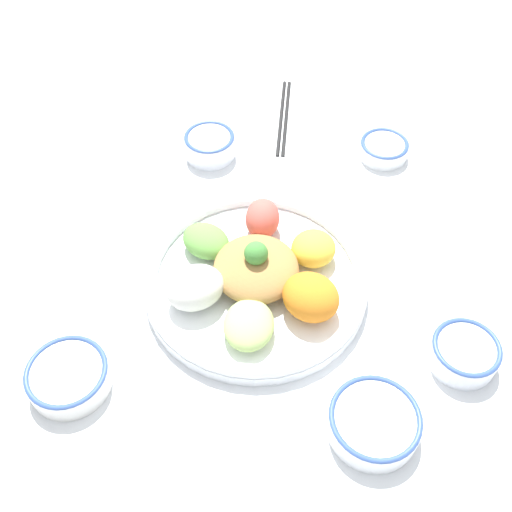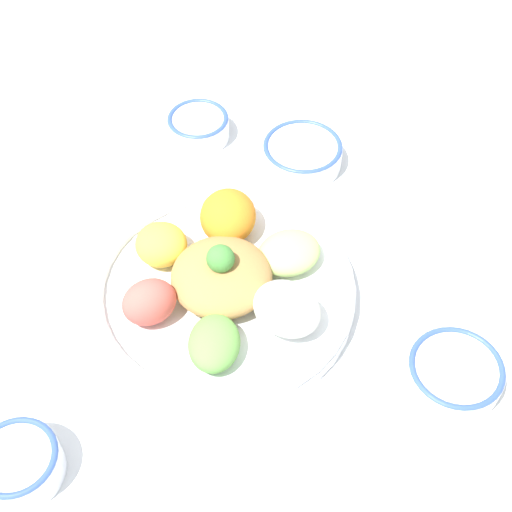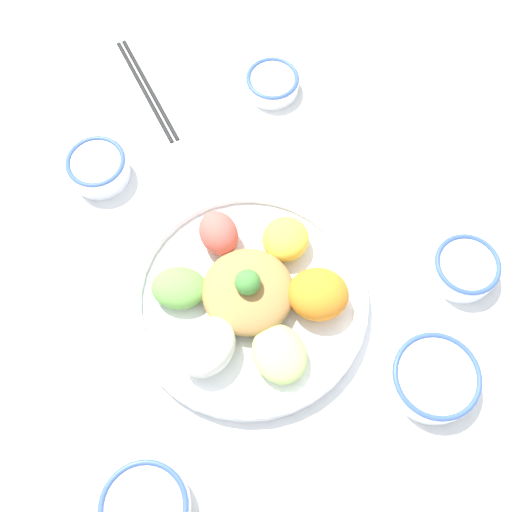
{
  "view_description": "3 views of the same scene",
  "coord_description": "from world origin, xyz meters",
  "px_view_note": "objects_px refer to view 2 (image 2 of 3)",
  "views": [
    {
      "loc": [
        0.52,
        0.08,
        0.74
      ],
      "look_at": [
        -0.01,
        -0.03,
        0.07
      ],
      "focal_mm": 42.0,
      "sensor_mm": 36.0,
      "label": 1
    },
    {
      "loc": [
        -0.16,
        -0.55,
        0.75
      ],
      "look_at": [
        0.04,
        -0.02,
        0.05
      ],
      "focal_mm": 50.0,
      "sensor_mm": 36.0,
      "label": 2
    },
    {
      "loc": [
        0.25,
        -0.11,
        0.81
      ],
      "look_at": [
        -0.04,
        -0.01,
        0.09
      ],
      "focal_mm": 42.0,
      "sensor_mm": 36.0,
      "label": 3
    }
  ],
  "objects_px": {
    "rice_bowl_blue": "(454,373)",
    "sauce_bowl_dark": "(302,153)",
    "serving_spoon_main": "(464,226)",
    "salad_platter": "(224,284)",
    "sauce_bowl_red": "(198,126)",
    "rice_bowl_plain": "(19,463)"
  },
  "relations": [
    {
      "from": "rice_bowl_plain",
      "to": "serving_spoon_main",
      "type": "distance_m",
      "value": 0.65
    },
    {
      "from": "rice_bowl_blue",
      "to": "serving_spoon_main",
      "type": "bearing_deg",
      "value": 55.66
    },
    {
      "from": "sauce_bowl_dark",
      "to": "rice_bowl_plain",
      "type": "xyz_separation_m",
      "value": [
        -0.47,
        -0.34,
        0.0
      ]
    },
    {
      "from": "salad_platter",
      "to": "rice_bowl_blue",
      "type": "height_order",
      "value": "salad_platter"
    },
    {
      "from": "sauce_bowl_dark",
      "to": "serving_spoon_main",
      "type": "distance_m",
      "value": 0.26
    },
    {
      "from": "sauce_bowl_red",
      "to": "rice_bowl_plain",
      "type": "bearing_deg",
      "value": -127.21
    },
    {
      "from": "rice_bowl_blue",
      "to": "serving_spoon_main",
      "type": "distance_m",
      "value": 0.25
    },
    {
      "from": "salad_platter",
      "to": "serving_spoon_main",
      "type": "distance_m",
      "value": 0.35
    },
    {
      "from": "sauce_bowl_red",
      "to": "serving_spoon_main",
      "type": "distance_m",
      "value": 0.42
    },
    {
      "from": "salad_platter",
      "to": "sauce_bowl_dark",
      "type": "distance_m",
      "value": 0.27
    },
    {
      "from": "rice_bowl_blue",
      "to": "rice_bowl_plain",
      "type": "xyz_separation_m",
      "value": [
        -0.49,
        0.07,
        0.0
      ]
    },
    {
      "from": "serving_spoon_main",
      "to": "salad_platter",
      "type": "bearing_deg",
      "value": -115.66
    },
    {
      "from": "rice_bowl_blue",
      "to": "sauce_bowl_dark",
      "type": "distance_m",
      "value": 0.4
    },
    {
      "from": "salad_platter",
      "to": "sauce_bowl_dark",
      "type": "height_order",
      "value": "salad_platter"
    },
    {
      "from": "sauce_bowl_red",
      "to": "sauce_bowl_dark",
      "type": "distance_m",
      "value": 0.17
    },
    {
      "from": "salad_platter",
      "to": "sauce_bowl_red",
      "type": "relative_size",
      "value": 3.59
    },
    {
      "from": "sauce_bowl_red",
      "to": "sauce_bowl_dark",
      "type": "bearing_deg",
      "value": -41.66
    },
    {
      "from": "sauce_bowl_dark",
      "to": "serving_spoon_main",
      "type": "bearing_deg",
      "value": -50.66
    },
    {
      "from": "salad_platter",
      "to": "serving_spoon_main",
      "type": "xyz_separation_m",
      "value": [
        0.35,
        -0.0,
        -0.02
      ]
    },
    {
      "from": "sauce_bowl_red",
      "to": "serving_spoon_main",
      "type": "height_order",
      "value": "sauce_bowl_red"
    },
    {
      "from": "rice_bowl_blue",
      "to": "sauce_bowl_dark",
      "type": "relative_size",
      "value": 0.94
    },
    {
      "from": "salad_platter",
      "to": "sauce_bowl_red",
      "type": "height_order",
      "value": "salad_platter"
    }
  ]
}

